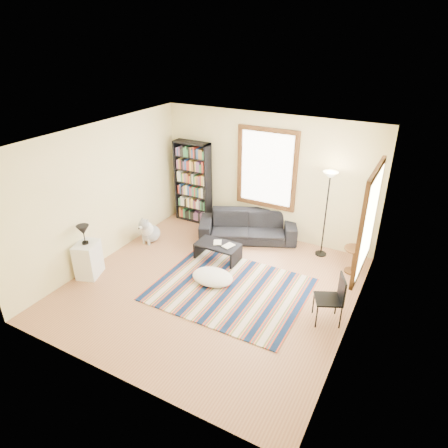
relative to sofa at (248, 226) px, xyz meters
The scene contains 21 objects.
floor 2.09m from the sofa, 83.80° to the right, with size 5.00×5.00×0.10m, color #A8744D.
ceiling 3.27m from the sofa, 83.80° to the right, with size 5.00×5.00×0.10m, color white.
wall_back 1.21m from the sofa, 66.01° to the left, with size 5.00×0.10×2.80m, color #FAE5A8.
wall_front 4.73m from the sofa, 87.23° to the right, with size 5.00×0.10×2.80m, color #FAE5A8.
wall_left 3.29m from the sofa, 138.63° to the right, with size 0.10×5.00×2.80m, color #FAE5A8.
wall_right 3.61m from the sofa, 36.48° to the right, with size 0.10×5.00×2.80m, color #FAE5A8.
window_back 1.37m from the sofa, 62.08° to the left, with size 1.20×0.06×1.60m, color white.
window_right 3.23m from the sofa, 24.90° to the right, with size 0.06×1.20×1.60m, color white.
rug 2.07m from the sofa, 73.68° to the right, with size 2.74×2.19×0.02m, color #0B1C39.
sofa is the anchor object (origin of this frame).
bookshelf 1.78m from the sofa, behind, with size 0.90×0.30×2.00m, color black.
coffee_table 1.14m from the sofa, 97.98° to the right, with size 0.90×0.50×0.36m, color black.
book_a 1.15m from the sofa, 102.93° to the right, with size 0.22×0.16×0.02m, color beige.
book_b 1.07m from the sofa, 90.36° to the right, with size 0.18×0.24×0.02m, color beige.
floor_cushion 1.91m from the sofa, 85.27° to the right, with size 0.82×0.62×0.21m, color beige.
floor_lamp 1.80m from the sofa, ahead, with size 0.30×0.30×1.86m, color black, non-canonical shape.
side_table 2.44m from the sofa, ahead, with size 0.40×0.40×0.54m, color #4C2C13.
folding_chair 3.09m from the sofa, 39.79° to the right, with size 0.42×0.40×0.86m, color black.
white_cabinet 3.51m from the sofa, 126.30° to the right, with size 0.38×0.50×0.70m, color white.
table_lamp 3.56m from the sofa, 126.30° to the right, with size 0.24×0.24×0.38m, color black, non-canonical shape.
dog 2.20m from the sofa, 148.72° to the right, with size 0.44×0.61×0.61m, color #B5B5B5, non-canonical shape.
Camera 1 is at (3.16, -5.34, 4.39)m, focal length 32.00 mm.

